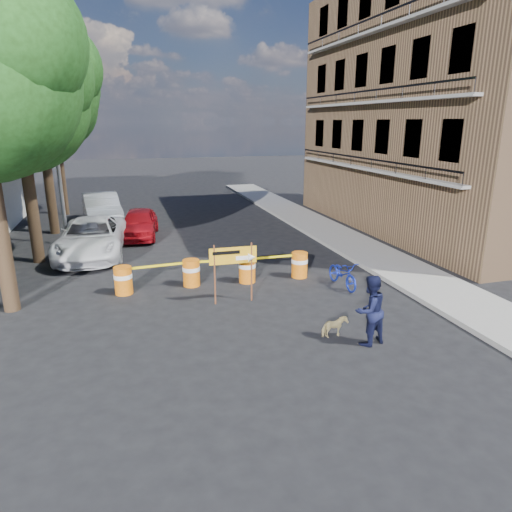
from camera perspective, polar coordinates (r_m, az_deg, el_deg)
ground at (r=13.45m, az=-0.22°, el=-6.77°), size 120.00×120.00×0.00m
sidewalk_east at (r=20.96m, az=11.60°, el=1.66°), size 2.40×40.00×0.15m
apartment_building at (r=25.17m, az=22.50°, el=16.85°), size 8.00×16.00×12.00m
tree_mid_a at (r=19.18m, az=-27.52°, el=16.79°), size 5.25×5.00×8.68m
tree_mid_b at (r=24.15m, az=-25.53°, el=18.29°), size 5.67×5.40×9.62m
tree_far at (r=29.08m, az=-23.95°, el=16.90°), size 5.04×4.80×8.84m
streetlamp at (r=21.55m, az=-23.60°, el=12.65°), size 1.25×0.18×8.00m
barrel_far_left at (r=15.12m, az=-16.26°, el=-2.87°), size 0.58×0.58×0.90m
barrel_mid_left at (r=15.38m, az=-8.09°, el=-2.02°), size 0.58×0.58×0.90m
barrel_mid_right at (r=15.57m, az=-1.12°, el=-1.63°), size 0.58×0.58×0.90m
barrel_far_right at (r=16.15m, az=5.46°, el=-1.03°), size 0.58×0.58×0.90m
detour_sign at (r=13.61m, az=-2.11°, el=-0.44°), size 1.44×0.27×1.85m
pedestrian at (r=11.51m, az=14.03°, el=-6.60°), size 1.01×0.87×1.78m
bicycle at (r=15.29m, az=10.85°, el=-0.70°), size 0.66×0.95×1.74m
dog at (r=11.92m, az=9.78°, el=-8.74°), size 0.69×0.38×0.56m
suv_white at (r=19.74m, az=-19.87°, el=2.15°), size 2.93×5.64×1.52m
sedan_red at (r=22.37m, az=-14.40°, el=4.00°), size 2.14×4.19×1.36m
sedan_silver at (r=25.89m, az=-18.73°, el=5.59°), size 2.34×5.13×1.63m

